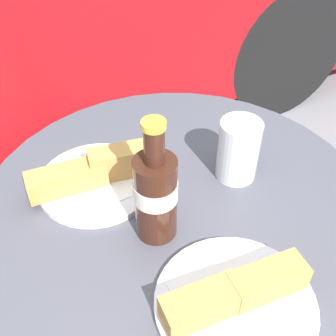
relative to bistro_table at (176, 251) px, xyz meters
name	(u,v)px	position (x,y,z in m)	size (l,w,h in m)	color
bistro_table	(176,251)	(0.00, 0.00, 0.00)	(0.76, 0.76, 0.74)	gold
cola_bottle_left	(156,193)	(-0.07, -0.05, 0.25)	(0.07, 0.07, 0.23)	#3D1E14
drinking_glass	(238,152)	(0.14, 0.01, 0.21)	(0.08, 0.08, 0.12)	black
lunch_plate_near	(235,299)	(-0.03, -0.23, 0.18)	(0.24, 0.24, 0.06)	white
lunch_plate_far	(94,177)	(-0.12, 0.11, 0.18)	(0.24, 0.23, 0.07)	white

